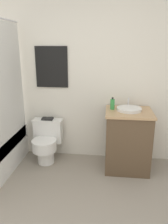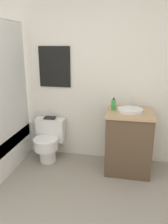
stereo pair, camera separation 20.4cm
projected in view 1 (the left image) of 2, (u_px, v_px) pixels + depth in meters
name	position (u px, v px, depth m)	size (l,w,h in m)	color
wall_back	(66.00, 75.00, 3.17)	(3.41, 0.07, 2.50)	silver
toilet	(46.00, 141.00, 3.22)	(0.44, 0.48, 0.61)	white
vanity	(127.00, 140.00, 3.00)	(0.62, 0.57, 0.84)	brown
sink	(129.00, 109.00, 2.90)	(0.33, 0.36, 0.13)	white
soap_bottle	(112.00, 104.00, 2.94)	(0.06, 0.06, 0.17)	green
book_on_tank	(47.00, 119.00, 3.23)	(0.16, 0.11, 0.02)	black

